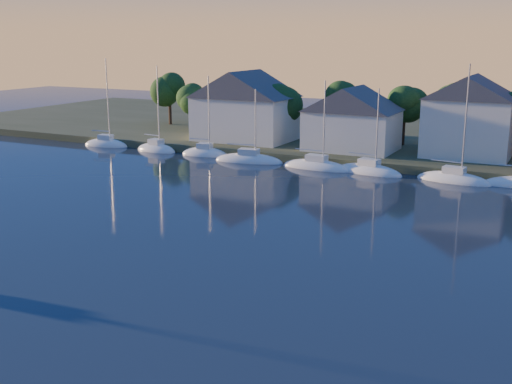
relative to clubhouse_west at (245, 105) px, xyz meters
The scene contains 8 objects.
ground 62.32m from the clubhouse_west, 69.23° to the right, with size 260.00×260.00×0.00m, color black.
shoreline_land 28.43m from the clubhouse_west, 37.69° to the left, with size 160.00×50.00×2.00m, color #353E24.
wooden_dock 23.56m from the clubhouse_west, 15.26° to the right, with size 120.00×3.00×1.00m, color brown.
clubhouse_west is the anchor object (origin of this frame).
clubhouse_centre 16.05m from the clubhouse_west, ahead, with size 11.55×8.40×8.08m.
clubhouse_east 30.02m from the clubhouse_west, ahead, with size 10.50×8.40×9.80m.
tree_line 24.55m from the clubhouse_west, 11.77° to the left, with size 93.40×5.40×8.90m.
moored_fleet 28.13m from the clubhouse_west, 19.09° to the right, with size 95.50×2.40×12.05m.
Camera 1 is at (20.20, -21.13, 15.28)m, focal length 45.00 mm.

